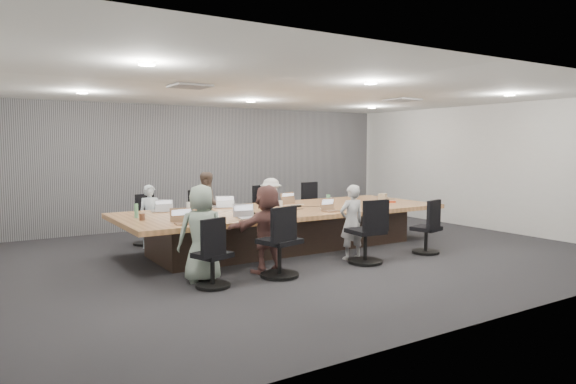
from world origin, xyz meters
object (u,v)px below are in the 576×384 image
person_4 (202,233)px  bottle_green_right (328,201)px  chair_3 (314,209)px  person_6 (352,222)px  chair_7 (426,233)px  laptop_6 (332,211)px  chair_5 (279,247)px  person_1 (209,207)px  snack_packet (391,202)px  person_0 (150,217)px  canvas_bag (383,196)px  chair_1 (202,220)px  laptop_1 (220,207)px  conference_table (285,227)px  chair_0 (145,226)px  chair_6 (365,236)px  chair_2 (263,214)px  laptop_4 (187,223)px  bottle_clear (188,208)px  stapler (292,208)px  laptop_5 (250,218)px  mug_brown (142,217)px  laptop_0 (160,211)px  person_5 (267,228)px  laptop_2 (285,202)px  bottle_green_left (136,211)px  person_2 (271,207)px  chair_4 (212,261)px

person_4 → bottle_green_right: (2.86, 0.92, 0.19)m
chair_3 → person_6: size_ratio=0.69×
chair_7 → laptop_6: bearing=132.2°
chair_5 → person_1: bearing=71.0°
chair_3 → person_1: person_1 is taller
laptop_6 → snack_packet: size_ratio=1.71×
person_0 → canvas_bag: size_ratio=5.07×
chair_1 → canvas_bag: 3.84m
laptop_1 → conference_table: bearing=145.9°
chair_0 → canvas_bag: bearing=145.6°
chair_3 → chair_6: (-1.38, -3.40, 0.01)m
chair_2 → laptop_4: 3.68m
laptop_4 → laptop_6: (2.66, 0.00, 0.00)m
chair_6 → bottle_green_right: size_ratio=3.37×
chair_6 → person_4: (-2.66, 0.35, 0.24)m
chair_1 → chair_5: 3.41m
chair_2 → canvas_bag: size_ratio=3.61×
conference_table → chair_1: (-0.93, 1.70, -0.02)m
chair_1 → laptop_1: bearing=86.9°
conference_table → bottle_clear: bearing=172.6°
chair_0 → chair_2: size_ratio=0.87×
chair_1 → stapler: (0.89, -2.00, 0.39)m
person_4 → laptop_5: 1.18m
laptop_6 → mug_brown: 3.19m
chair_2 → canvas_bag: canvas_bag is taller
chair_2 → laptop_0: (-2.57, -0.90, 0.33)m
chair_6 → laptop_5: chair_6 is taller
chair_5 → conference_table: bearing=41.1°
laptop_5 → person_5: bearing=-79.1°
chair_5 → laptop_4: chair_5 is taller
bottle_green_right → snack_packet: (1.64, 0.10, -0.11)m
chair_6 → laptop_2: 2.52m
laptop_2 → bottle_clear: size_ratio=1.72×
chair_5 → bottle_green_left: bottle_green_left is taller
laptop_2 → person_1: bearing=-32.5°
laptop_4 → bottle_green_right: 2.88m
bottle_clear → person_0: bearing=105.1°
laptop_5 → chair_7: bearing=-5.7°
person_2 → chair_7: bearing=-75.6°
bottle_clear → stapler: size_ratio=1.15×
laptop_1 → person_5: person_5 is taller
laptop_5 → laptop_2: bearing=55.2°
laptop_0 → chair_1: bearing=-131.9°
laptop_2 → bottle_clear: bearing=2.9°
laptop_1 → chair_6: bearing=125.7°
chair_4 → canvas_bag: (4.79, 1.92, 0.44)m
chair_6 → person_5: person_5 is taller
chair_7 → mug_brown: mug_brown is taller
conference_table → stapler: stapler is taller
chair_0 → chair_4: (-0.12, -3.40, 0.00)m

